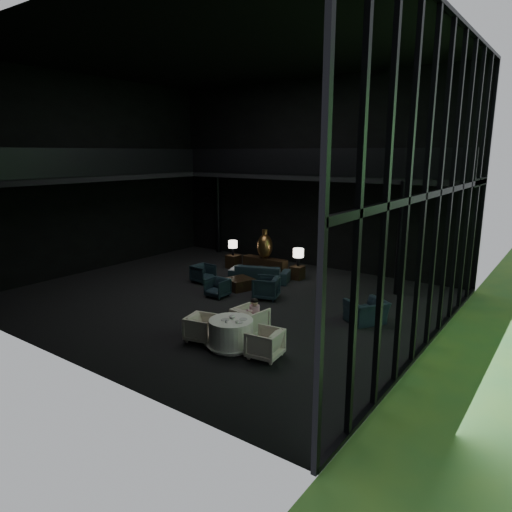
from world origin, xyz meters
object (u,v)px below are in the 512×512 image
Objects in this scene: lounge_armchair_east at (266,285)px; window_armchair at (367,308)px; table_lamp_left at (233,245)px; table_lamp_right at (298,254)px; child at (255,309)px; sofa at (260,269)px; side_table_left at (233,261)px; lounge_armchair_west at (203,273)px; dining_table at (231,335)px; coffee_table at (239,284)px; bronze_urn at (265,246)px; dining_chair_west at (202,327)px; dining_chair_north at (250,318)px; side_table_right at (297,273)px; lounge_armchair_south at (218,288)px; console at (265,265)px; dining_chair_east at (265,342)px.

window_armchair is (3.73, -0.18, -0.00)m from lounge_armchair_east.
table_lamp_left is 0.91× the size of table_lamp_right.
child is at bearing -70.79° from table_lamp_right.
table_lamp_right reaches higher than sofa.
side_table_left is 2.51m from lounge_armchair_west.
window_armchair reaches higher than dining_table.
side_table_left is at bearing -177.65° from table_lamp_right.
coffee_table is (2.15, -2.34, -0.09)m from side_table_left.
sofa is (0.57, -1.17, -0.65)m from bronze_urn.
dining_chair_west is at bearing -11.20° from lounge_armchair_east.
dining_chair_north is (1.84, -5.69, -0.57)m from table_lamp_right.
side_table_left is 8.36m from dining_table.
side_table_right is (3.20, 0.07, -0.02)m from side_table_left.
child is at bearing 89.49° from dining_table.
side_table_right is at bearing -65.82° from dining_chair_north.
bronze_urn reaches higher than lounge_armchair_east.
dining_chair_west is (-0.91, -0.12, 0.05)m from dining_table.
dining_chair_north is at bearing -120.44° from lounge_armchair_west.
table_lamp_right is at bearing 2.35° from side_table_left.
lounge_armchair_south is 0.87× the size of dining_chair_west.
table_lamp_right is 0.54× the size of dining_table.
console is at bearing -57.71° from child.
console is 2.24× the size of coffee_table.
console is 2.63× the size of dining_chair_west.
table_lamp_left is at bearing -46.83° from child.
sofa is at bearing -64.45° from console.
dining_chair_east is (5.77, -4.10, 0.03)m from lounge_armchair_west.
side_table_right is at bearing -43.57° from lounge_armchair_west.
coffee_table is 4.84m from dining_chair_west.
side_table_left is 0.75× the size of lounge_armchair_west.
table_lamp_right is (1.60, 0.03, -0.12)m from bronze_urn.
lounge_armchair_south is at bearing -81.96° from console.
child reaches higher than dining_chair_east.
lounge_armchair_east is at bearing -90.73° from lounge_armchair_west.
coffee_table is at bearing -41.97° from dining_chair_north.
lounge_armchair_west reaches higher than side_table_right.
lounge_armchair_west is 1.97m from lounge_armchair_south.
window_armchair is at bearing 66.63° from lounge_armchair_east.
window_armchair is at bearing -27.62° from console.
dining_chair_north is 1.38m from dining_chair_west.
dining_table is at bearing -54.48° from coffee_table.
lounge_armchair_south is at bearing -119.41° from lounge_armchair_west.
lounge_armchair_west is at bearing -113.93° from bronze_urn.
bronze_urn reaches higher than table_lamp_left.
dining_chair_east is (3.03, -6.64, 0.15)m from side_table_right.
console is at bearing -52.67° from dining_chair_north.
console is 1.76m from table_lamp_left.
bronze_urn reaches higher than window_armchair.
dining_chair_north is at bearing -8.39° from window_armchair.
sofa is (-1.03, -1.15, 0.25)m from side_table_right.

